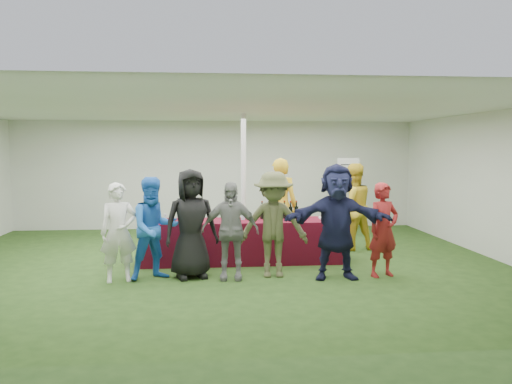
{
  "coord_description": "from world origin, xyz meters",
  "views": [
    {
      "loc": [
        -0.15,
        -8.61,
        2.02
      ],
      "look_at": [
        0.65,
        0.12,
        1.25
      ],
      "focal_mm": 35.0,
      "sensor_mm": 36.0,
      "label": 1
    }
  ],
  "objects": [
    {
      "name": "wine_glasses",
      "position": [
        -0.44,
        -0.15,
        0.86
      ],
      "size": [
        1.1,
        0.09,
        0.16
      ],
      "color": "silver",
      "rests_on": "serving_table"
    },
    {
      "name": "dump_bucket",
      "position": [
        1.98,
        -0.1,
        0.84
      ],
      "size": [
        0.23,
        0.23,
        0.18
      ],
      "primitive_type": "cylinder",
      "color": "slate",
      "rests_on": "serving_table"
    },
    {
      "name": "tent",
      "position": [
        0.5,
        1.2,
        1.35
      ],
      "size": [
        10.0,
        10.0,
        10.0
      ],
      "color": "white",
      "rests_on": "ground"
    },
    {
      "name": "water_bottle",
      "position": [
        0.42,
        0.2,
        0.85
      ],
      "size": [
        0.07,
        0.07,
        0.23
      ],
      "color": "silver",
      "rests_on": "serving_table"
    },
    {
      "name": "customer_0",
      "position": [
        -1.54,
        -1.01,
        0.75
      ],
      "size": [
        0.62,
        0.49,
        1.51
      ],
      "primitive_type": "imported",
      "rotation": [
        0.0,
        0.0,
        0.26
      ],
      "color": "white",
      "rests_on": "ground"
    },
    {
      "name": "wine_bottles",
      "position": [
        1.09,
        0.26,
        0.87
      ],
      "size": [
        0.7,
        0.12,
        0.32
      ],
      "color": "black",
      "rests_on": "serving_table"
    },
    {
      "name": "customer_5",
      "position": [
        1.78,
        -1.14,
        0.89
      ],
      "size": [
        1.69,
        0.63,
        1.79
      ],
      "primitive_type": "imported",
      "rotation": [
        0.0,
        0.0,
        -0.06
      ],
      "color": "#171A3B",
      "rests_on": "ground"
    },
    {
      "name": "bar_towel",
      "position": [
        1.93,
        0.17,
        0.77
      ],
      "size": [
        0.25,
        0.18,
        0.03
      ],
      "primitive_type": "cube",
      "color": "white",
      "rests_on": "serving_table"
    },
    {
      "name": "staff_back",
      "position": [
        2.66,
        1.02,
        0.86
      ],
      "size": [
        0.95,
        0.81,
        1.72
      ],
      "primitive_type": "imported",
      "rotation": [
        0.0,
        0.0,
        3.34
      ],
      "color": "gold",
      "rests_on": "ground"
    },
    {
      "name": "customer_2",
      "position": [
        -0.46,
        -0.88,
        0.85
      ],
      "size": [
        0.95,
        0.75,
        1.7
      ],
      "primitive_type": "imported",
      "rotation": [
        0.0,
        0.0,
        0.28
      ],
      "color": "black",
      "rests_on": "ground"
    },
    {
      "name": "customer_3",
      "position": [
        0.14,
        -1.03,
        0.76
      ],
      "size": [
        0.91,
        0.44,
        1.51
      ],
      "primitive_type": "imported",
      "rotation": [
        0.0,
        0.0,
        -0.08
      ],
      "color": "gray",
      "rests_on": "ground"
    },
    {
      "name": "staff_pourer",
      "position": [
        1.18,
        0.83,
        0.92
      ],
      "size": [
        0.76,
        0.6,
        1.84
      ],
      "primitive_type": "imported",
      "rotation": [
        0.0,
        0.0,
        2.88
      ],
      "color": "gold",
      "rests_on": "ground"
    },
    {
      "name": "customer_1",
      "position": [
        -1.02,
        -0.91,
        0.79
      ],
      "size": [
        0.94,
        0.86,
        1.58
      ],
      "primitive_type": "imported",
      "rotation": [
        0.0,
        0.0,
        0.41
      ],
      "color": "blue",
      "rests_on": "ground"
    },
    {
      "name": "serving_table",
      "position": [
        0.45,
        0.12,
        0.38
      ],
      "size": [
        3.6,
        0.8,
        0.75
      ],
      "primitive_type": "cube",
      "color": "#5C0618",
      "rests_on": "ground"
    },
    {
      "name": "ground",
      "position": [
        0.0,
        0.0,
        0.0
      ],
      "size": [
        60.0,
        60.0,
        0.0
      ],
      "primitive_type": "plane",
      "color": "#284719",
      "rests_on": "ground"
    },
    {
      "name": "customer_4",
      "position": [
        0.83,
        -0.93,
        0.83
      ],
      "size": [
        1.1,
        0.66,
        1.66
      ],
      "primitive_type": "imported",
      "rotation": [
        0.0,
        0.0,
        -0.04
      ],
      "color": "#4C502E",
      "rests_on": "ground"
    },
    {
      "name": "customer_6",
      "position": [
        2.55,
        -1.07,
        0.74
      ],
      "size": [
        0.63,
        0.51,
        1.49
      ],
      "primitive_type": "imported",
      "rotation": [
        0.0,
        0.0,
        0.33
      ],
      "color": "maroon",
      "rests_on": "ground"
    },
    {
      "name": "wine_list_sign",
      "position": [
        2.98,
        2.51,
        1.32
      ],
      "size": [
        0.5,
        0.03,
        1.8
      ],
      "color": "slate",
      "rests_on": "ground"
    }
  ]
}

